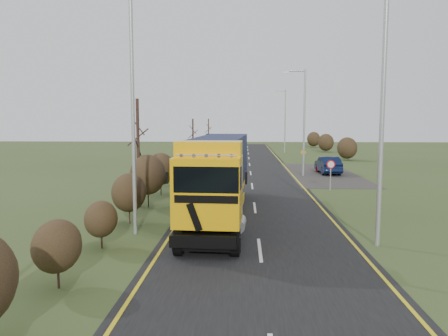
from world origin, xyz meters
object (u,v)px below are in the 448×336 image
car_red_hatchback (329,167)px  lorry (218,171)px  car_blue_sedan (328,165)px  streetlight_near (379,98)px  speed_sign (331,170)px

car_red_hatchback → lorry: bearing=49.6°
car_blue_sedan → streetlight_near: streetlight_near is taller
lorry → speed_sign: 11.14m
speed_sign → streetlight_near: bearing=-93.9°
car_blue_sedan → car_red_hatchback: bearing=166.3°
lorry → speed_sign: bearing=51.8°
lorry → car_blue_sedan: (8.99, 18.27, -1.54)m
lorry → speed_sign: size_ratio=6.93×
car_blue_sedan → streetlight_near: 23.94m
lorry → car_red_hatchback: 20.46m
lorry → streetlight_near: (6.37, -5.02, 3.36)m
lorry → car_red_hatchback: size_ratio=4.17×
speed_sign → car_red_hatchback: bearing=79.7°
car_red_hatchback → streetlight_near: bearing=69.5°
streetlight_near → speed_sign: bearing=86.1°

